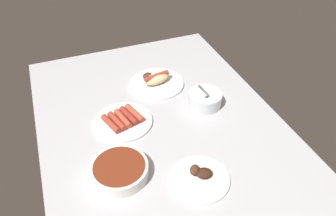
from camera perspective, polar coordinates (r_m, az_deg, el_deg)
name	(u,v)px	position (r cm, az deg, el deg)	size (l,w,h in cm)	color
ground_plane	(159,123)	(128.08, -1.54, -2.65)	(120.00, 90.00, 3.00)	#B2B2B7
plate_grilled_meat	(200,178)	(107.49, 5.61, -11.96)	(18.97, 18.97, 4.12)	white
plate_hotdog_assembled	(156,81)	(144.61, -2.06, 4.67)	(23.81, 23.81, 5.61)	white
bowl_coleslaw	(205,99)	(133.33, 6.45, 1.65)	(13.57, 13.57, 15.16)	silver
plate_sausages	(123,120)	(126.46, -7.82, -2.15)	(22.40, 22.40, 3.37)	white
bowl_chili	(120,170)	(108.09, -8.42, -10.59)	(18.66, 18.66, 4.41)	white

